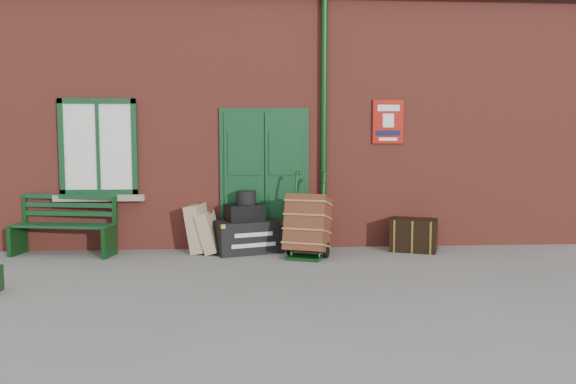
{
  "coord_description": "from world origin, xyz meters",
  "views": [
    {
      "loc": [
        -0.52,
        -7.52,
        1.75
      ],
      "look_at": [
        0.02,
        0.6,
        1.0
      ],
      "focal_mm": 35.0,
      "sensor_mm": 36.0,
      "label": 1
    }
  ],
  "objects": [
    {
      "name": "hatbox",
      "position": [
        -0.59,
        1.2,
        0.86
      ],
      "size": [
        0.39,
        0.39,
        0.2
      ],
      "primitive_type": "cylinder",
      "rotation": [
        0.0,
        0.0,
        0.34
      ],
      "color": "black",
      "rests_on": "strongbox"
    },
    {
      "name": "station_building",
      "position": [
        -0.0,
        3.49,
        2.16
      ],
      "size": [
        10.3,
        4.3,
        4.36
      ],
      "color": "brown",
      "rests_on": "ground"
    },
    {
      "name": "houdini_trunk",
      "position": [
        -0.57,
        1.17,
        0.25
      ],
      "size": [
        1.14,
        0.86,
        0.51
      ],
      "primitive_type": "cube",
      "rotation": [
        0.0,
        0.0,
        0.34
      ],
      "color": "black",
      "rests_on": "ground"
    },
    {
      "name": "dark_trunk",
      "position": [
        2.06,
        1.11,
        0.26
      ],
      "size": [
        0.83,
        0.7,
        0.51
      ],
      "primitive_type": "cube",
      "rotation": [
        0.0,
        0.0,
        -0.39
      ],
      "color": "black",
      "rests_on": "ground"
    },
    {
      "name": "ground",
      "position": [
        0.0,
        0.0,
        0.0
      ],
      "size": [
        80.0,
        80.0,
        0.0
      ],
      "primitive_type": "plane",
      "color": "gray",
      "rests_on": "ground"
    },
    {
      "name": "strongbox",
      "position": [
        -0.62,
        1.17,
        0.63
      ],
      "size": [
        0.66,
        0.57,
        0.25
      ],
      "primitive_type": "cube",
      "rotation": [
        0.0,
        0.0,
        0.34
      ],
      "color": "black",
      "rests_on": "houdini_trunk"
    },
    {
      "name": "suitcase_front",
      "position": [
        -1.17,
        1.15,
        0.33
      ],
      "size": [
        0.45,
        0.54,
        0.66
      ],
      "primitive_type": "cube",
      "rotation": [
        0.0,
        -0.28,
        -0.22
      ],
      "color": "tan",
      "rests_on": "ground"
    },
    {
      "name": "bench",
      "position": [
        -3.37,
        1.19,
        0.48
      ],
      "size": [
        1.6,
        0.74,
        0.95
      ],
      "rotation": [
        0.0,
        0.0,
        -0.18
      ],
      "color": "#103D1E",
      "rests_on": "ground"
    },
    {
      "name": "porter_trolley",
      "position": [
        0.32,
        0.74,
        0.49
      ],
      "size": [
        0.8,
        0.83,
        1.26
      ],
      "rotation": [
        0.0,
        0.0,
        -0.37
      ],
      "color": "#0D3714",
      "rests_on": "ground"
    },
    {
      "name": "suitcase_back",
      "position": [
        -1.35,
        1.25,
        0.38
      ],
      "size": [
        0.43,
        0.59,
        0.76
      ],
      "primitive_type": "cube",
      "rotation": [
        0.0,
        -0.16,
        -0.22
      ],
      "color": "tan",
      "rests_on": "ground"
    }
  ]
}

